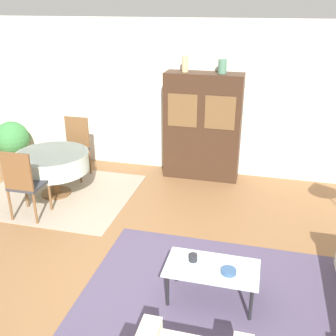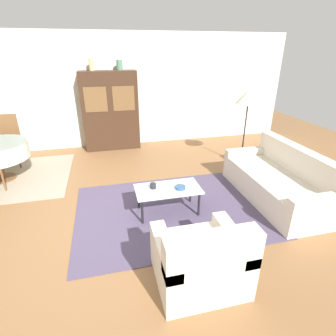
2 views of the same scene
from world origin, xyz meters
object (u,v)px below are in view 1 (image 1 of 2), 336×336
object	(u,v)px
dining_chair_far	(75,144)
bowl	(229,271)
dining_chair_near	(23,181)
potted_plant	(12,140)
cup	(193,258)
dining_table	(53,162)
coffee_table	(212,271)
vase_tall	(185,64)
display_cabinet	(202,127)
vase_short	(222,66)

from	to	relation	value
dining_chair_far	bowl	world-z (taller)	dining_chair_far
dining_chair_near	potted_plant	distance (m)	2.50
dining_chair_far	cup	world-z (taller)	dining_chair_far
dining_table	coffee_table	bearing A→B (deg)	-32.98
vase_tall	dining_chair_near	bearing A→B (deg)	-131.01
display_cabinet	potted_plant	xyz separation A→B (m)	(-3.74, -0.18, -0.49)
potted_plant	cup	bearing A→B (deg)	-35.07
display_cabinet	vase_tall	world-z (taller)	vase_tall
coffee_table	display_cabinet	world-z (taller)	display_cabinet
dining_chair_near	bowl	xyz separation A→B (m)	(3.02, -1.09, -0.16)
dining_chair_far	vase_tall	xyz separation A→B (m)	(1.86, 0.53, 1.39)
dining_chair_far	vase_short	distance (m)	2.88
coffee_table	potted_plant	bearing A→B (deg)	145.69
dining_table	cup	world-z (taller)	dining_table
dining_chair_far	cup	distance (m)	3.70
display_cabinet	cup	distance (m)	3.18
dining_chair_near	vase_short	bearing A→B (deg)	40.79
cup	potted_plant	distance (m)	5.11
dining_chair_far	cup	bearing A→B (deg)	135.46
coffee_table	dining_table	distance (m)	3.40
dining_chair_far	bowl	xyz separation A→B (m)	(3.02, -2.70, -0.16)
bowl	dining_table	bearing A→B (deg)	147.84
bowl	vase_tall	size ratio (longest dim) A/B	0.58
coffee_table	dining_chair_near	bearing A→B (deg)	159.92
display_cabinet	vase_short	xyz separation A→B (m)	(0.29, 0.00, 1.04)
potted_plant	dining_chair_far	bearing A→B (deg)	-12.53
display_cabinet	dining_chair_far	xyz separation A→B (m)	(-2.19, -0.53, -0.33)
display_cabinet	dining_chair_near	bearing A→B (deg)	-135.68
cup	display_cabinet	bearing A→B (deg)	98.05
vase_short	potted_plant	xyz separation A→B (m)	(-4.03, -0.18, -1.53)
coffee_table	display_cabinet	size ratio (longest dim) A/B	0.52
display_cabinet	vase_short	world-z (taller)	vase_short
bowl	display_cabinet	bearing A→B (deg)	104.38
coffee_table	vase_short	xyz separation A→B (m)	(-0.36, 3.18, 1.60)
coffee_table	vase_tall	bearing A→B (deg)	107.18
potted_plant	vase_tall	bearing A→B (deg)	3.10
dining_chair_near	coffee_table	bearing A→B (deg)	-20.08
bowl	vase_short	bearing A→B (deg)	99.46
vase_tall	cup	bearing A→B (deg)	-76.12
display_cabinet	dining_table	distance (m)	2.59
display_cabinet	dining_chair_far	bearing A→B (deg)	-166.47
display_cabinet	cup	size ratio (longest dim) A/B	20.23
display_cabinet	potted_plant	distance (m)	3.77
dining_chair_far	vase_short	bearing A→B (deg)	-167.98
coffee_table	dining_chair_far	distance (m)	3.90
bowl	vase_tall	distance (m)	3.77
dining_table	potted_plant	distance (m)	1.93
coffee_table	potted_plant	distance (m)	5.32
display_cabinet	dining_chair_far	world-z (taller)	display_cabinet
vase_tall	vase_short	world-z (taller)	vase_tall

